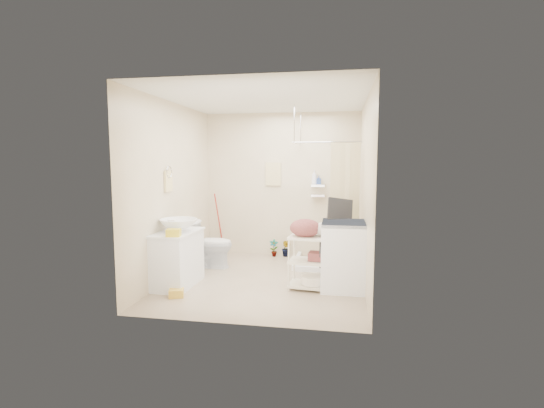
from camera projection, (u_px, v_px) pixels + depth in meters
The scene contains 23 objects.
floor at pixel (265, 280), 5.78m from camera, with size 3.20×3.20×0.00m, color tan.
ceiling at pixel (265, 99), 5.49m from camera, with size 2.80×3.20×0.04m, color silver.
wall_back at pixel (282, 185), 7.20m from camera, with size 2.80×0.04×2.60m, color beige.
wall_front at pixel (236, 204), 4.07m from camera, with size 2.80×0.04×2.60m, color beige.
wall_left at pixel (173, 190), 5.87m from camera, with size 0.04×3.20×2.60m, color beige.
wall_right at pixel (365, 193), 5.40m from camera, with size 0.04×3.20×2.60m, color beige.
vanity at pixel (178, 259), 5.49m from camera, with size 0.49×0.87×0.77m, color silver.
sink at pixel (179, 225), 5.44m from camera, with size 0.51×0.51×0.18m, color white.
counter_basket at pixel (174, 233), 5.09m from camera, with size 0.17×0.14×0.10m, color gold.
floor_basket at pixel (176, 292), 5.04m from camera, with size 0.27×0.20×0.14m, color gold.
toilet at pixel (209, 244), 6.45m from camera, with size 0.43×0.75×0.77m, color silver.
mop at pixel (217, 223), 7.41m from camera, with size 0.11×0.11×1.13m, color #AF271F, non-canonical shape.
potted_plant_a at pixel (274, 248), 7.18m from camera, with size 0.17×0.11×0.31m, color brown.
potted_plant_b at pixel (286, 248), 7.17m from camera, with size 0.17×0.14×0.31m, color brown.
hanging_towel at pixel (273, 174), 7.18m from camera, with size 0.28×0.03×0.42m, color beige.
towel_ring at pixel (168, 180), 5.65m from camera, with size 0.04×0.22×0.34m, color #F6DE90, non-canonical shape.
tp_holder at pixel (178, 228), 5.98m from camera, with size 0.08×0.12×0.14m, color silver, non-canonical shape.
shower at pixel (327, 202), 6.55m from camera, with size 1.10×1.10×2.10m, color white, non-canonical shape.
shampoo_bottle_a at pixel (314, 177), 7.02m from camera, with size 0.10×0.10×0.26m, color white.
shampoo_bottle_b at pixel (319, 180), 6.99m from camera, with size 0.07×0.07×0.16m, color #304D94.
washing_machine at pixel (345, 255), 5.35m from camera, with size 0.63×0.65×0.92m, color white.
laundry_rack at pixel (313, 257), 5.32m from camera, with size 0.64×0.37×0.88m, color #EEE5CD, non-canonical shape.
ironing_board at pixel (338, 241), 5.50m from camera, with size 0.36×0.11×1.26m, color black, non-canonical shape.
Camera 1 is at (1.05, -5.52, 1.74)m, focal length 26.00 mm.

